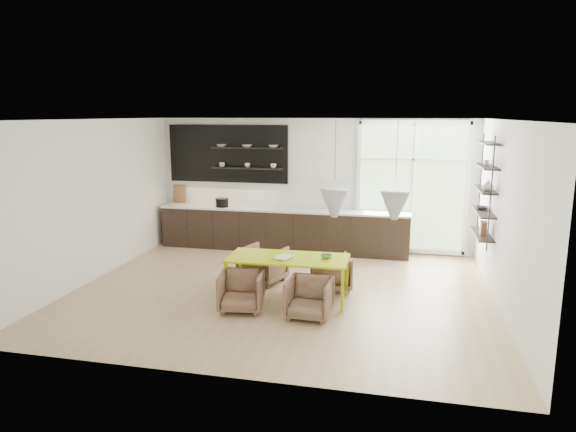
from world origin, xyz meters
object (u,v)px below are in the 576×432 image
object	(u,v)px
armchair_front_left	(241,291)
wire_stool	(234,282)
armchair_back_right	(331,272)
armchair_back_left	(263,264)
armchair_front_right	(309,298)
dining_table	(288,260)

from	to	relation	value
armchair_front_left	wire_stool	xyz separation A→B (m)	(-0.28, 0.49, -0.04)
armchair_back_right	wire_stool	bearing A→B (deg)	11.24
armchair_back_left	armchair_back_right	bearing A→B (deg)	-167.62
armchair_front_right	armchair_back_right	bearing A→B (deg)	86.79
armchair_back_right	armchair_front_right	bearing A→B (deg)	67.87
dining_table	armchair_front_left	distance (m)	0.94
armchair_front_left	armchair_front_right	world-z (taller)	armchair_front_left
dining_table	armchair_back_right	xyz separation A→B (m)	(0.62, 0.63, -0.36)
armchair_back_left	armchair_front_left	world-z (taller)	armchair_back_left
dining_table	wire_stool	xyz separation A→B (m)	(-0.87, -0.15, -0.39)
armchair_front_left	wire_stool	bearing A→B (deg)	110.92
armchair_back_right	armchair_front_left	size ratio (longest dim) A/B	1.00
armchair_back_left	armchair_back_right	size ratio (longest dim) A/B	1.08
armchair_back_left	wire_stool	world-z (taller)	armchair_back_left
wire_stool	armchair_front_left	bearing A→B (deg)	-60.39
armchair_front_right	wire_stool	world-z (taller)	armchair_front_right
armchair_back_right	armchair_back_left	bearing A→B (deg)	-21.82
armchair_back_right	armchair_front_right	size ratio (longest dim) A/B	1.01
armchair_front_left	dining_table	bearing A→B (deg)	37.88
dining_table	armchair_back_left	xyz separation A→B (m)	(-0.63, 0.75, -0.33)
dining_table	armchair_back_left	size ratio (longest dim) A/B	2.72
armchair_back_right	wire_stool	distance (m)	1.68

